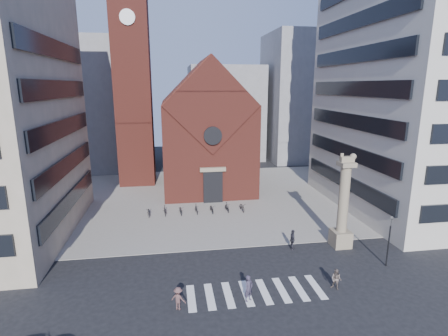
{
  "coord_description": "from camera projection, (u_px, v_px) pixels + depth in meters",
  "views": [
    {
      "loc": [
        -5.06,
        -24.52,
        14.34
      ],
      "look_at": [
        0.01,
        8.0,
        6.55
      ],
      "focal_mm": 28.0,
      "sensor_mm": 36.0,
      "label": 1
    }
  ],
  "objects": [
    {
      "name": "ground",
      "position": [
        239.0,
        271.0,
        27.64
      ],
      "size": [
        120.0,
        120.0,
        0.0
      ],
      "primitive_type": "plane",
      "color": "black",
      "rests_on": "ground"
    },
    {
      "name": "piazza",
      "position": [
        211.0,
        197.0,
        45.9
      ],
      "size": [
        46.0,
        30.0,
        0.05
      ],
      "primitive_type": "cube",
      "color": "gray",
      "rests_on": "ground"
    },
    {
      "name": "zebra_crossing",
      "position": [
        255.0,
        292.0,
        24.83
      ],
      "size": [
        10.2,
        3.2,
        0.01
      ],
      "primitive_type": null,
      "color": "white",
      "rests_on": "ground"
    },
    {
      "name": "church",
      "position": [
        206.0,
        131.0,
        49.87
      ],
      "size": [
        12.0,
        16.65,
        18.0
      ],
      "color": "maroon",
      "rests_on": "ground"
    },
    {
      "name": "campanile",
      "position": [
        133.0,
        75.0,
        49.42
      ],
      "size": [
        5.5,
        5.5,
        31.2
      ],
      "color": "maroon",
      "rests_on": "ground"
    },
    {
      "name": "building_right",
      "position": [
        430.0,
        70.0,
        39.08
      ],
      "size": [
        18.0,
        22.0,
        32.0
      ],
      "primitive_type": "cube",
      "color": "#BBB5A9",
      "rests_on": "ground"
    },
    {
      "name": "bg_block_left",
      "position": [
        82.0,
        105.0,
        60.56
      ],
      "size": [
        16.0,
        14.0,
        22.0
      ],
      "primitive_type": "cube",
      "color": "gray",
      "rests_on": "ground"
    },
    {
      "name": "bg_block_mid",
      "position": [
        225.0,
        113.0,
        69.72
      ],
      "size": [
        14.0,
        12.0,
        18.0
      ],
      "primitive_type": "cube",
      "color": "gray",
      "rests_on": "ground"
    },
    {
      "name": "bg_block_right",
      "position": [
        308.0,
        98.0,
        68.55
      ],
      "size": [
        16.0,
        14.0,
        24.0
      ],
      "primitive_type": "cube",
      "color": "gray",
      "rests_on": "ground"
    },
    {
      "name": "lion_column",
      "position": [
        343.0,
        210.0,
        31.22
      ],
      "size": [
        1.63,
        1.6,
        8.68
      ],
      "color": "gray",
      "rests_on": "ground"
    },
    {
      "name": "traffic_light",
      "position": [
        389.0,
        240.0,
        27.94
      ],
      "size": [
        0.13,
        0.16,
        4.3
      ],
      "color": "black",
      "rests_on": "ground"
    },
    {
      "name": "pedestrian_0",
      "position": [
        249.0,
        288.0,
        23.66
      ],
      "size": [
        0.82,
        0.77,
        1.88
      ],
      "primitive_type": "imported",
      "rotation": [
        0.0,
        0.0,
        0.63
      ],
      "color": "#332D3E",
      "rests_on": "ground"
    },
    {
      "name": "pedestrian_1",
      "position": [
        336.0,
        279.0,
        25.05
      ],
      "size": [
        0.95,
        0.95,
        1.55
      ],
      "primitive_type": "imported",
      "rotation": [
        0.0,
        0.0,
        -0.79
      ],
      "color": "#60534C",
      "rests_on": "ground"
    },
    {
      "name": "pedestrian_2",
      "position": [
        293.0,
        240.0,
        31.12
      ],
      "size": [
        0.6,
        1.15,
        1.87
      ],
      "primitive_type": "imported",
      "rotation": [
        0.0,
        0.0,
        1.43
      ],
      "color": "#2A2931",
      "rests_on": "ground"
    },
    {
      "name": "pedestrian_3",
      "position": [
        178.0,
        298.0,
        22.79
      ],
      "size": [
        1.18,
        1.0,
        1.58
      ],
      "primitive_type": "imported",
      "rotation": [
        0.0,
        0.0,
        2.65
      ],
      "color": "brown",
      "rests_on": "ground"
    },
    {
      "name": "scooter_0",
      "position": [
        149.0,
        212.0,
        39.17
      ],
      "size": [
        0.76,
        1.84,
        0.94
      ],
      "primitive_type": "imported",
      "rotation": [
        0.0,
        0.0,
        0.08
      ],
      "color": "black",
      "rests_on": "piazza"
    },
    {
      "name": "scooter_1",
      "position": [
        165.0,
        211.0,
        39.42
      ],
      "size": [
        0.62,
        1.77,
        1.05
      ],
      "primitive_type": "imported",
      "rotation": [
        0.0,
        0.0,
        0.08
      ],
      "color": "black",
      "rests_on": "piazza"
    },
    {
      "name": "scooter_2",
      "position": [
        181.0,
        210.0,
        39.7
      ],
      "size": [
        0.76,
        1.84,
        0.94
      ],
      "primitive_type": "imported",
      "rotation": [
        0.0,
        0.0,
        0.08
      ],
      "color": "black",
      "rests_on": "piazza"
    },
    {
      "name": "scooter_3",
      "position": [
        196.0,
        209.0,
        39.96
      ],
      "size": [
        0.62,
        1.77,
        1.05
      ],
      "primitive_type": "imported",
      "rotation": [
        0.0,
        0.0,
        0.08
      ],
      "color": "black",
      "rests_on": "piazza"
    },
    {
      "name": "scooter_4",
      "position": [
        212.0,
        208.0,
        40.23
      ],
      "size": [
        0.76,
        1.84,
        0.94
      ],
      "primitive_type": "imported",
      "rotation": [
        0.0,
        0.0,
        0.08
      ],
      "color": "black",
      "rests_on": "piazza"
    },
    {
      "name": "scooter_5",
      "position": [
        227.0,
        207.0,
        40.49
      ],
      "size": [
        0.62,
        1.77,
        1.05
      ],
      "primitive_type": "imported",
      "rotation": [
        0.0,
        0.0,
        0.08
      ],
      "color": "black",
      "rests_on": "piazza"
    },
    {
      "name": "scooter_6",
      "position": [
        242.0,
        207.0,
        40.77
      ],
      "size": [
        0.76,
        1.84,
        0.94
      ],
      "primitive_type": "imported",
      "rotation": [
        0.0,
        0.0,
        0.08
      ],
      "color": "black",
      "rests_on": "piazza"
    }
  ]
}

